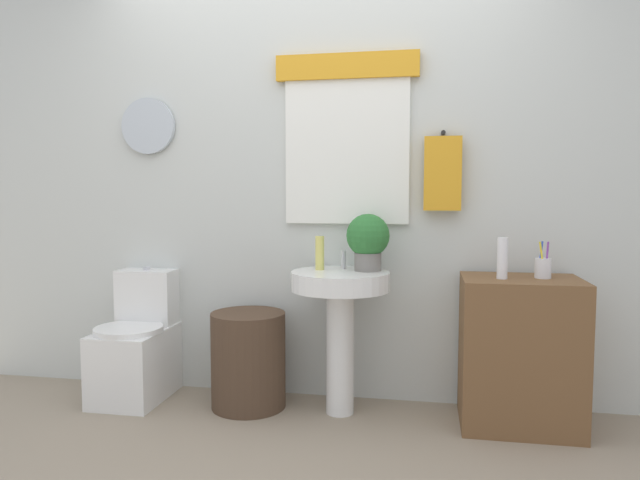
{
  "coord_description": "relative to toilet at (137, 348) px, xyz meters",
  "views": [
    {
      "loc": [
        0.63,
        -2.15,
        1.18
      ],
      "look_at": [
        0.08,
        0.8,
        0.94
      ],
      "focal_mm": 32.34,
      "sensor_mm": 36.0,
      "label": 1
    }
  ],
  "objects": [
    {
      "name": "back_wall",
      "position": [
        1.02,
        0.27,
        1.02
      ],
      "size": [
        4.4,
        0.18,
        2.6
      ],
      "color": "silver",
      "rests_on": "ground_plane"
    },
    {
      "name": "laundry_hamper",
      "position": [
        0.68,
        -0.03,
        -0.02
      ],
      "size": [
        0.41,
        0.41,
        0.53
      ],
      "primitive_type": "cylinder",
      "color": "#4C3828",
      "rests_on": "ground_plane"
    },
    {
      "name": "wooden_cabinet",
      "position": [
        2.12,
        -0.03,
        0.09
      ],
      "size": [
        0.58,
        0.44,
        0.76
      ],
      "primitive_type": "cube",
      "color": "brown",
      "rests_on": "ground_plane"
    },
    {
      "name": "toothbrush_cup",
      "position": [
        2.22,
        -0.01,
        0.53
      ],
      "size": [
        0.08,
        0.08,
        0.19
      ],
      "color": "silver",
      "rests_on": "wooden_cabinet"
    },
    {
      "name": "toilet",
      "position": [
        0.0,
        0.0,
        0.0
      ],
      "size": [
        0.38,
        0.51,
        0.75
      ],
      "color": "white",
      "rests_on": "ground_plane"
    },
    {
      "name": "lotion_bottle",
      "position": [
        2.02,
        -0.07,
        0.58
      ],
      "size": [
        0.05,
        0.05,
        0.21
      ],
      "primitive_type": "cylinder",
      "color": "white",
      "rests_on": "wooden_cabinet"
    },
    {
      "name": "soap_bottle",
      "position": [
        1.08,
        0.02,
        0.58
      ],
      "size": [
        0.05,
        0.05,
        0.18
      ],
      "primitive_type": "cylinder",
      "color": "#DBD166",
      "rests_on": "pedestal_sink"
    },
    {
      "name": "potted_plant",
      "position": [
        1.34,
        0.03,
        0.65
      ],
      "size": [
        0.23,
        0.23,
        0.31
      ],
      "color": "slate",
      "rests_on": "pedestal_sink"
    },
    {
      "name": "faucet",
      "position": [
        1.2,
        0.09,
        0.53
      ],
      "size": [
        0.03,
        0.03,
        0.1
      ],
      "primitive_type": "cylinder",
      "color": "silver",
      "rests_on": "pedestal_sink"
    },
    {
      "name": "pedestal_sink",
      "position": [
        1.2,
        -0.03,
        0.3
      ],
      "size": [
        0.52,
        0.52,
        0.77
      ],
      "color": "white",
      "rests_on": "ground_plane"
    }
  ]
}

